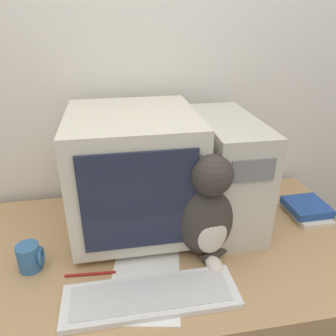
# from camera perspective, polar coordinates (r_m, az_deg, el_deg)

# --- Properties ---
(wall_back) EXTENTS (7.00, 0.05, 2.50)m
(wall_back) POSITION_cam_1_polar(r_m,az_deg,el_deg) (1.40, -5.56, 17.03)
(wall_back) COLOR silver
(wall_back) RESTS_ON ground_plane
(desk) EXTENTS (1.52, 0.78, 0.71)m
(desk) POSITION_cam_1_polar(r_m,az_deg,el_deg) (1.44, -2.22, -24.24)
(desk) COLOR tan
(desk) RESTS_ON ground_plane
(crt_monitor) EXTENTS (0.44, 0.46, 0.44)m
(crt_monitor) POSITION_cam_1_polar(r_m,az_deg,el_deg) (1.18, -5.92, -0.55)
(crt_monitor) COLOR beige
(crt_monitor) RESTS_ON desk
(computer_tower) EXTENTS (0.20, 0.45, 0.41)m
(computer_tower) POSITION_cam_1_polar(r_m,az_deg,el_deg) (1.24, 10.02, -0.57)
(computer_tower) COLOR beige
(computer_tower) RESTS_ON desk
(keyboard) EXTENTS (0.50, 0.16, 0.02)m
(keyboard) POSITION_cam_1_polar(r_m,az_deg,el_deg) (1.00, -2.94, -21.41)
(keyboard) COLOR silver
(keyboard) RESTS_ON desk
(cat) EXTENTS (0.29, 0.21, 0.38)m
(cat) POSITION_cam_1_polar(r_m,az_deg,el_deg) (1.06, 6.94, -7.60)
(cat) COLOR #38332D
(cat) RESTS_ON desk
(book_stack) EXTENTS (0.15, 0.20, 0.05)m
(book_stack) POSITION_cam_1_polar(r_m,az_deg,el_deg) (1.44, 22.97, -6.62)
(book_stack) COLOR beige
(book_stack) RESTS_ON desk
(pen) EXTENTS (0.16, 0.02, 0.01)m
(pen) POSITION_cam_1_polar(r_m,az_deg,el_deg) (1.10, -13.37, -17.51)
(pen) COLOR maroon
(pen) RESTS_ON desk
(paper_sheet) EXTENTS (0.26, 0.33, 0.00)m
(paper_sheet) POSITION_cam_1_polar(r_m,az_deg,el_deg) (1.05, -4.03, -19.53)
(paper_sheet) COLOR white
(paper_sheet) RESTS_ON desk
(mug) EXTENTS (0.08, 0.07, 0.09)m
(mug) POSITION_cam_1_polar(r_m,az_deg,el_deg) (1.15, -22.87, -14.11)
(mug) COLOR #33669E
(mug) RESTS_ON desk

